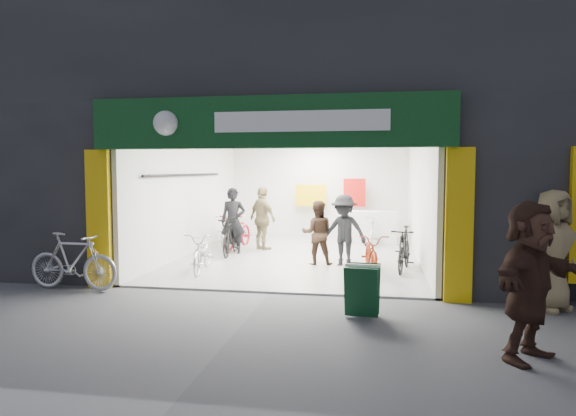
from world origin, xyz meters
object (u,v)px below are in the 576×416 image
(parked_bike, at_px, (73,261))
(sandwich_board, at_px, (362,289))
(pedestrian_near, at_px, (552,250))
(bike_left_front, at_px, (203,252))
(bike_right_front, at_px, (404,249))

(parked_bike, distance_m, sandwich_board, 5.40)
(pedestrian_near, bearing_deg, parked_bike, 141.11)
(parked_bike, bearing_deg, sandwich_board, -96.42)
(pedestrian_near, distance_m, sandwich_board, 3.12)
(bike_left_front, bearing_deg, bike_right_front, 2.36)
(bike_left_front, height_order, sandwich_board, bike_left_front)
(bike_right_front, relative_size, sandwich_board, 2.13)
(bike_right_front, height_order, parked_bike, parked_bike)
(bike_right_front, xyz_separation_m, parked_bike, (-6.14, -2.76, 0.04))
(bike_left_front, xyz_separation_m, parked_bike, (-1.83, -1.97, 0.10))
(sandwich_board, bearing_deg, parked_bike, 176.30)
(parked_bike, bearing_deg, bike_right_front, -63.08)
(bike_left_front, distance_m, parked_bike, 2.69)
(bike_right_front, bearing_deg, bike_left_front, -159.25)
(pedestrian_near, bearing_deg, sandwich_board, 157.68)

